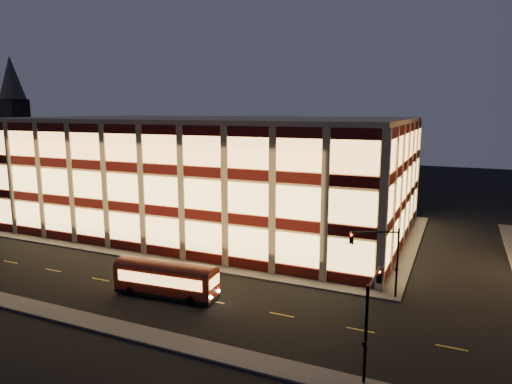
% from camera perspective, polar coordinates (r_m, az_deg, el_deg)
% --- Properties ---
extents(ground, '(200.00, 200.00, 0.00)m').
position_cam_1_polar(ground, '(48.41, -12.24, -8.67)').
color(ground, black).
rests_on(ground, ground).
extents(sidewalk_office_south, '(54.00, 2.00, 0.15)m').
position_cam_1_polar(sidewalk_office_south, '(50.90, -14.31, -7.73)').
color(sidewalk_office_south, '#514F4C').
rests_on(sidewalk_office_south, ground).
extents(sidewalk_office_east, '(2.00, 30.00, 0.15)m').
position_cam_1_polar(sidewalk_office_east, '(55.99, 18.67, -6.31)').
color(sidewalk_office_east, '#514F4C').
rests_on(sidewalk_office_east, ground).
extents(sidewalk_near, '(100.00, 2.00, 0.15)m').
position_cam_1_polar(sidewalk_near, '(39.47, -23.80, -13.66)').
color(sidewalk_near, '#514F4C').
rests_on(sidewalk_near, ground).
extents(office_building, '(50.45, 30.45, 14.50)m').
position_cam_1_polar(office_building, '(62.18, -5.41, 2.56)').
color(office_building, tan).
rests_on(office_building, ground).
extents(church_tower, '(5.00, 5.00, 18.00)m').
position_cam_1_polar(church_tower, '(124.27, -27.75, 6.06)').
color(church_tower, '#2D2621').
rests_on(church_tower, ground).
extents(church_spire, '(6.00, 6.00, 10.00)m').
position_cam_1_polar(church_spire, '(124.33, -28.30, 12.49)').
color(church_spire, '#4C473F').
rests_on(church_spire, church_tower).
extents(traffic_signal_far, '(3.79, 1.87, 6.00)m').
position_cam_1_polar(traffic_signal_far, '(38.95, 15.31, -7.11)').
color(traffic_signal_far, black).
rests_on(traffic_signal_far, ground).
extents(traffic_signal_near, '(0.32, 4.45, 6.00)m').
position_cam_1_polar(traffic_signal_near, '(28.30, 14.23, -13.74)').
color(traffic_signal_near, black).
rests_on(traffic_signal_near, ground).
extents(trolley_bus, '(9.04, 2.92, 3.02)m').
position_cam_1_polar(trolley_bus, '(39.60, -11.19, -10.38)').
color(trolley_bus, maroon).
rests_on(trolley_bus, ground).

